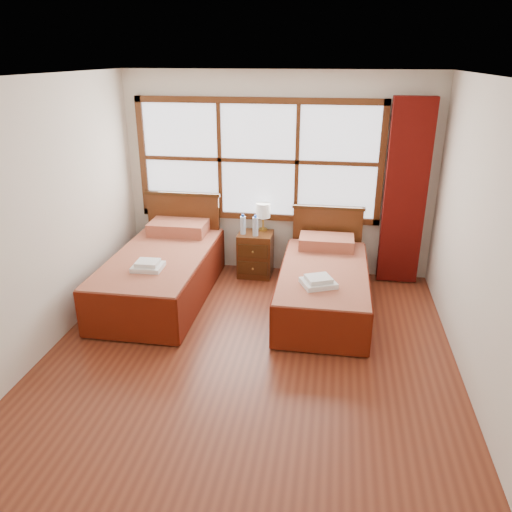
# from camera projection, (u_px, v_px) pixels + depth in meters

# --- Properties ---
(floor) EXTENTS (4.50, 4.50, 0.00)m
(floor) POSITION_uv_depth(u_px,v_px,m) (248.00, 359.00, 4.88)
(floor) COLOR brown
(floor) RESTS_ON ground
(ceiling) EXTENTS (4.50, 4.50, 0.00)m
(ceiling) POSITION_uv_depth(u_px,v_px,m) (246.00, 77.00, 3.90)
(ceiling) COLOR white
(ceiling) RESTS_ON wall_back
(wall_back) EXTENTS (4.00, 0.00, 4.00)m
(wall_back) POSITION_uv_depth(u_px,v_px,m) (278.00, 176.00, 6.45)
(wall_back) COLOR silver
(wall_back) RESTS_ON floor
(wall_left) EXTENTS (0.00, 4.50, 4.50)m
(wall_left) POSITION_uv_depth(u_px,v_px,m) (38.00, 222.00, 4.68)
(wall_left) COLOR silver
(wall_left) RESTS_ON floor
(wall_right) EXTENTS (0.00, 4.50, 4.50)m
(wall_right) POSITION_uv_depth(u_px,v_px,m) (487.00, 246.00, 4.09)
(wall_right) COLOR silver
(wall_right) RESTS_ON floor
(window) EXTENTS (3.16, 0.06, 1.56)m
(window) POSITION_uv_depth(u_px,v_px,m) (258.00, 161.00, 6.37)
(window) COLOR white
(window) RESTS_ON wall_back
(curtain) EXTENTS (0.50, 0.16, 2.30)m
(curtain) POSITION_uv_depth(u_px,v_px,m) (405.00, 194.00, 6.13)
(curtain) COLOR #5C0D09
(curtain) RESTS_ON wall_back
(bed_left) EXTENTS (1.09, 2.11, 1.06)m
(bed_left) POSITION_uv_depth(u_px,v_px,m) (163.00, 271.00, 6.03)
(bed_left) COLOR #3D220C
(bed_left) RESTS_ON floor
(bed_right) EXTENTS (0.99, 2.01, 0.96)m
(bed_right) POSITION_uv_depth(u_px,v_px,m) (324.00, 284.00, 5.76)
(bed_right) COLOR #3D220C
(bed_right) RESTS_ON floor
(nightstand) EXTENTS (0.44, 0.44, 0.59)m
(nightstand) POSITION_uv_depth(u_px,v_px,m) (255.00, 254.00, 6.63)
(nightstand) COLOR #542A12
(nightstand) RESTS_ON floor
(towels_left) EXTENTS (0.33, 0.29, 0.10)m
(towels_left) POSITION_uv_depth(u_px,v_px,m) (148.00, 266.00, 5.48)
(towels_left) COLOR white
(towels_left) RESTS_ON bed_left
(towels_right) EXTENTS (0.42, 0.40, 0.10)m
(towels_right) POSITION_uv_depth(u_px,v_px,m) (318.00, 282.00, 5.22)
(towels_right) COLOR white
(towels_right) RESTS_ON bed_right
(lamp) EXTENTS (0.19, 0.19, 0.37)m
(lamp) POSITION_uv_depth(u_px,v_px,m) (263.00, 211.00, 6.54)
(lamp) COLOR gold
(lamp) RESTS_ON nightstand
(bottle_near) EXTENTS (0.07, 0.07, 0.27)m
(bottle_near) POSITION_uv_depth(u_px,v_px,m) (243.00, 225.00, 6.45)
(bottle_near) COLOR silver
(bottle_near) RESTS_ON nightstand
(bottle_far) EXTENTS (0.07, 0.07, 0.28)m
(bottle_far) POSITION_uv_depth(u_px,v_px,m) (255.00, 226.00, 6.39)
(bottle_far) COLOR silver
(bottle_far) RESTS_ON nightstand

